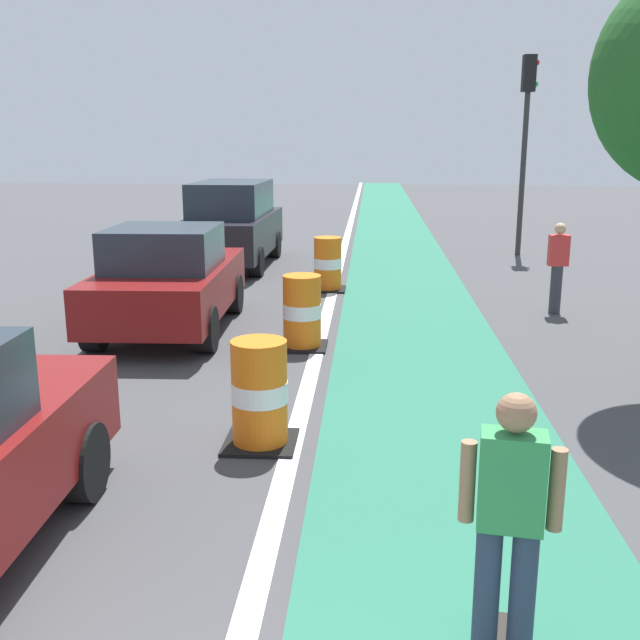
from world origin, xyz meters
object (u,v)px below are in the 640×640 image
traffic_barrel_front (260,395)px  pedestrian_crossing (558,265)px  skateboarder_on_lane (509,525)px  traffic_barrel_mid (302,313)px  traffic_barrel_back (328,265)px  parked_suv_third (232,224)px  parked_sedan_second (168,280)px  traffic_light_corner (526,120)px

traffic_barrel_front → pedestrian_crossing: bearing=54.7°
skateboarder_on_lane → traffic_barrel_mid: (-1.79, 6.76, -0.38)m
traffic_barrel_mid → traffic_barrel_back: size_ratio=1.00×
parked_suv_third → pedestrian_crossing: (6.65, -4.67, -0.17)m
parked_sedan_second → traffic_barrel_front: size_ratio=3.80×
parked_sedan_second → traffic_barrel_mid: bearing=-20.9°
skateboarder_on_lane → traffic_barrel_mid: size_ratio=1.55×
parked_sedan_second → traffic_barrel_back: (2.35, 3.50, -0.30)m
traffic_light_corner → pedestrian_crossing: size_ratio=3.17×
skateboarder_on_lane → traffic_barrel_front: bearing=121.0°
traffic_barrel_front → traffic_barrel_back: (0.22, 7.98, 0.00)m
traffic_barrel_mid → traffic_light_corner: 11.09m
pedestrian_crossing → traffic_light_corner: bearing=84.5°
parked_suv_third → traffic_barrel_back: (2.49, -2.86, -0.50)m
traffic_barrel_mid → traffic_barrel_back: same height
traffic_light_corner → pedestrian_crossing: traffic_light_corner is taller
parked_sedan_second → traffic_barrel_mid: 2.40m
skateboarder_on_lane → traffic_light_corner: (3.15, 16.24, 2.59)m
parked_suv_third → traffic_barrel_back: size_ratio=4.25×
traffic_barrel_back → traffic_barrel_mid: bearing=-91.7°
traffic_barrel_front → parked_suv_third: bearing=101.9°
skateboarder_on_lane → parked_suv_third: 14.58m
traffic_barrel_front → pedestrian_crossing: pedestrian_crossing is taller
skateboarder_on_lane → pedestrian_crossing: bearing=75.0°
traffic_barrel_front → traffic_light_corner: traffic_light_corner is taller
parked_sedan_second → pedestrian_crossing: bearing=14.6°
traffic_barrel_back → traffic_light_corner: 7.64m
traffic_barrel_front → traffic_barrel_back: 7.98m
traffic_barrel_front → traffic_barrel_mid: same height
skateboarder_on_lane → traffic_light_corner: 16.74m
traffic_barrel_front → traffic_barrel_back: same height
parked_sedan_second → parked_suv_third: 6.37m
skateboarder_on_lane → pedestrian_crossing: (2.49, 9.30, -0.05)m
parked_sedan_second → pedestrian_crossing: 6.72m
parked_sedan_second → traffic_barrel_back: parked_sedan_second is taller
parked_suv_third → traffic_barrel_mid: size_ratio=4.25×
traffic_barrel_front → pedestrian_crossing: (4.37, 6.17, 0.33)m
traffic_light_corner → parked_suv_third: bearing=-162.8°
traffic_barrel_front → pedestrian_crossing: 7.57m
traffic_barrel_front → traffic_light_corner: size_ratio=0.21×
traffic_light_corner → pedestrian_crossing: bearing=-95.5°
traffic_light_corner → traffic_barrel_mid: bearing=-117.6°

